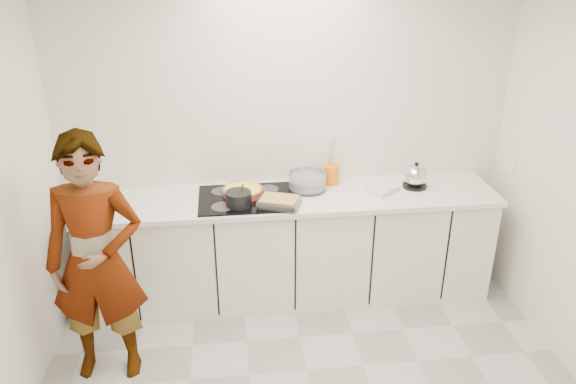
{
  "coord_description": "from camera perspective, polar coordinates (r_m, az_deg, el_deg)",
  "views": [
    {
      "loc": [
        -0.48,
        -2.64,
        2.74
      ],
      "look_at": [
        -0.05,
        1.05,
        1.05
      ],
      "focal_mm": 35.0,
      "sensor_mm": 36.0,
      "label": 1
    }
  ],
  "objects": [
    {
      "name": "base_cabinets",
      "position": [
        4.58,
        0.29,
        -5.8
      ],
      "size": [
        3.2,
        0.58,
        0.87
      ],
      "primitive_type": "cube",
      "color": "white",
      "rests_on": "floor"
    },
    {
      "name": "utensil_crock",
      "position": [
        4.56,
        4.43,
        1.78
      ],
      "size": [
        0.13,
        0.13,
        0.16
      ],
      "primitive_type": "cylinder",
      "rotation": [
        0.0,
        0.0,
        0.02
      ],
      "color": "orange",
      "rests_on": "countertop"
    },
    {
      "name": "tart_dish",
      "position": [
        4.35,
        -4.61,
        0.1
      ],
      "size": [
        0.38,
        0.38,
        0.05
      ],
      "color": "#C94333",
      "rests_on": "hob"
    },
    {
      "name": "countertop",
      "position": [
        4.37,
        0.3,
        -0.64
      ],
      "size": [
        3.24,
        0.64,
        0.04
      ],
      "primitive_type": "cube",
      "color": "white",
      "rests_on": "base_cabinets"
    },
    {
      "name": "kettle",
      "position": [
        4.59,
        12.82,
        1.53
      ],
      "size": [
        0.24,
        0.24,
        0.22
      ],
      "color": "black",
      "rests_on": "countertop"
    },
    {
      "name": "mixing_bowl",
      "position": [
        4.45,
        1.99,
        1.02
      ],
      "size": [
        0.39,
        0.39,
        0.14
      ],
      "color": "silver",
      "rests_on": "countertop"
    },
    {
      "name": "saucepan",
      "position": [
        4.17,
        -5.04,
        -0.67
      ],
      "size": [
        0.25,
        0.25,
        0.18
      ],
      "color": "black",
      "rests_on": "hob"
    },
    {
      "name": "cook",
      "position": [
        3.8,
        -18.89,
        -6.72
      ],
      "size": [
        0.64,
        0.43,
        1.72
      ],
      "primitive_type": "imported",
      "rotation": [
        0.0,
        0.0,
        -0.03
      ],
      "color": "white",
      "rests_on": "floor"
    },
    {
      "name": "hob",
      "position": [
        4.31,
        -4.29,
        -0.65
      ],
      "size": [
        0.72,
        0.54,
        0.01
      ],
      "primitive_type": "cube",
      "color": "black",
      "rests_on": "countertop"
    },
    {
      "name": "wall_back",
      "position": [
        4.51,
        -0.18,
        5.81
      ],
      "size": [
        3.6,
        0.0,
        2.6
      ],
      "primitive_type": "cube",
      "color": "white",
      "rests_on": "ground"
    },
    {
      "name": "baking_dish",
      "position": [
        4.16,
        -0.89,
        -0.94
      ],
      "size": [
        0.35,
        0.31,
        0.06
      ],
      "color": "silver",
      "rests_on": "hob"
    },
    {
      "name": "tea_towel",
      "position": [
        4.49,
        9.52,
        0.29
      ],
      "size": [
        0.29,
        0.28,
        0.04
      ],
      "primitive_type": "cube",
      "rotation": [
        0.0,
        0.0,
        0.66
      ],
      "color": "white",
      "rests_on": "countertop"
    }
  ]
}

